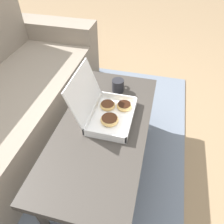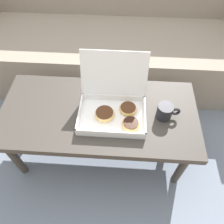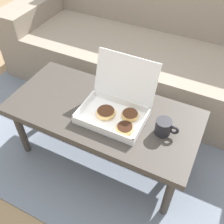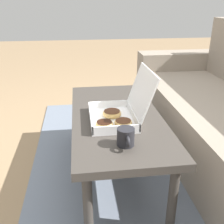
% 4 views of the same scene
% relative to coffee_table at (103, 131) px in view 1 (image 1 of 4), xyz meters
% --- Properties ---
extents(ground_plane, '(12.00, 12.00, 0.00)m').
position_rel_coffee_table_xyz_m(ground_plane, '(0.00, 0.04, -0.38)').
color(ground_plane, '#937756').
extents(area_rug, '(2.46, 1.76, 0.01)m').
position_rel_coffee_table_xyz_m(area_rug, '(0.00, 0.34, -0.37)').
color(area_rug, slate).
rests_on(area_rug, ground_plane).
extents(coffee_table, '(1.08, 0.51, 0.42)m').
position_rel_coffee_table_xyz_m(coffee_table, '(0.00, 0.00, 0.00)').
color(coffee_table, '#3D3833').
rests_on(coffee_table, ground_plane).
extents(pastry_box, '(0.35, 0.33, 0.28)m').
position_rel_coffee_table_xyz_m(pastry_box, '(0.09, 0.00, 0.10)').
color(pastry_box, white).
rests_on(pastry_box, coffee_table).
extents(coffee_mug, '(0.12, 0.08, 0.08)m').
position_rel_coffee_table_xyz_m(coffee_mug, '(0.35, -0.01, 0.09)').
color(coffee_mug, '#232328').
rests_on(coffee_mug, coffee_table).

